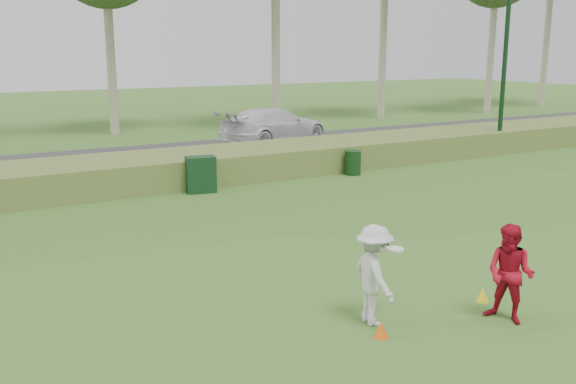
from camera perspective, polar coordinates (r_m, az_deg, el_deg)
ground at (r=10.46m, az=11.28°, el=-11.19°), size 120.00×120.00×0.00m
reed_strip at (r=20.50m, az=-11.30°, el=1.94°), size 80.00×3.00×0.90m
park_road at (r=25.29m, az=-14.97°, el=2.80°), size 80.00×6.00×0.06m
lamp_post at (r=27.33m, az=19.01°, el=14.98°), size 0.70×0.70×8.18m
player_white at (r=9.99m, az=7.66°, el=-7.32°), size 0.91×1.10×1.58m
player_red at (r=10.55m, az=19.15°, el=-6.90°), size 0.81×0.91×1.56m
cone_orange at (r=9.78m, az=8.27°, el=-12.03°), size 0.22×0.22×0.24m
cone_yellow at (r=11.44m, az=16.91°, el=-8.73°), size 0.22×0.22×0.24m
utility_cabinet at (r=19.10m, az=-7.76°, el=1.55°), size 0.95×0.71×1.07m
trash_bin at (r=21.71m, az=5.78°, el=2.60°), size 0.67×0.67×0.81m
car_right at (r=28.46m, az=-1.25°, el=5.93°), size 5.73×3.49×1.55m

